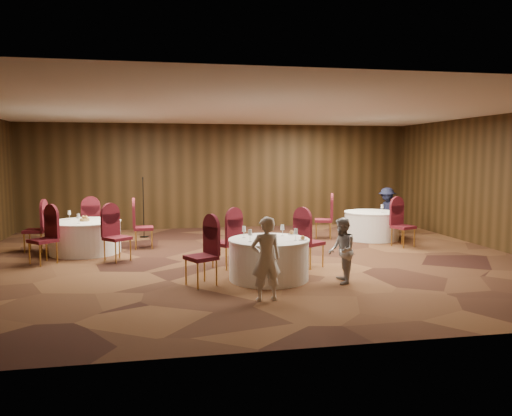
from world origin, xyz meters
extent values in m
plane|color=black|center=(0.00, 0.00, 0.00)|extent=(12.00, 12.00, 0.00)
plane|color=silver|center=(0.00, 0.00, 3.20)|extent=(12.00, 12.00, 0.00)
plane|color=black|center=(0.00, 5.00, 1.60)|extent=(12.00, 0.00, 12.00)
plane|color=black|center=(0.00, -5.00, 1.60)|extent=(12.00, 0.00, 12.00)
plane|color=black|center=(6.00, 0.00, 1.60)|extent=(0.00, 10.00, 10.00)
cylinder|color=white|center=(0.07, -1.72, 0.36)|extent=(1.43, 1.43, 0.72)
cylinder|color=white|center=(0.07, -1.72, 0.72)|extent=(1.46, 1.46, 0.03)
cylinder|color=white|center=(-3.57, 1.49, 0.36)|extent=(1.58, 1.58, 0.72)
cylinder|color=white|center=(-3.57, 1.49, 0.72)|extent=(1.62, 1.62, 0.03)
cylinder|color=white|center=(3.71, 2.07, 0.36)|extent=(1.43, 1.43, 0.72)
cylinder|color=white|center=(3.71, 2.07, 0.72)|extent=(1.46, 1.46, 0.03)
cylinder|color=silver|center=(-0.31, -1.95, 0.74)|extent=(0.06, 0.06, 0.01)
cylinder|color=silver|center=(-0.31, -1.95, 0.80)|extent=(0.01, 0.01, 0.11)
cone|color=silver|center=(-0.31, -1.95, 0.91)|extent=(0.08, 0.08, 0.10)
cylinder|color=silver|center=(0.50, -1.98, 0.74)|extent=(0.06, 0.06, 0.01)
cylinder|color=silver|center=(0.50, -1.98, 0.80)|extent=(0.01, 0.01, 0.11)
cone|color=silver|center=(0.50, -1.98, 0.91)|extent=(0.08, 0.08, 0.10)
cylinder|color=silver|center=(-0.35, -1.52, 0.74)|extent=(0.06, 0.06, 0.01)
cylinder|color=silver|center=(-0.35, -1.52, 0.80)|extent=(0.01, 0.01, 0.11)
cone|color=silver|center=(-0.35, -1.52, 0.91)|extent=(0.08, 0.08, 0.10)
cylinder|color=silver|center=(-0.04, -2.17, 0.74)|extent=(0.06, 0.06, 0.01)
cylinder|color=silver|center=(-0.04, -2.17, 0.80)|extent=(0.01, 0.01, 0.11)
cone|color=silver|center=(-0.04, -2.17, 0.91)|extent=(0.08, 0.08, 0.10)
cylinder|color=silver|center=(0.39, -1.45, 0.74)|extent=(0.06, 0.06, 0.01)
cylinder|color=silver|center=(0.39, -1.45, 0.80)|extent=(0.01, 0.01, 0.11)
cone|color=silver|center=(0.39, -1.45, 0.91)|extent=(0.08, 0.08, 0.10)
cylinder|color=white|center=(0.04, -2.25, 0.75)|extent=(0.15, 0.15, 0.01)
sphere|color=#9E6B33|center=(0.04, -2.25, 0.79)|extent=(0.08, 0.08, 0.08)
cylinder|color=white|center=(0.64, -1.97, 0.75)|extent=(0.15, 0.15, 0.01)
sphere|color=#9E6B33|center=(0.64, -1.97, 0.79)|extent=(0.08, 0.08, 0.08)
cylinder|color=white|center=(0.60, -1.33, 0.75)|extent=(0.15, 0.15, 0.01)
sphere|color=#9E6B33|center=(0.60, -1.33, 0.79)|extent=(0.08, 0.08, 0.08)
cylinder|color=silver|center=(-3.10, 1.66, 0.74)|extent=(0.06, 0.06, 0.01)
cylinder|color=silver|center=(-3.10, 1.66, 0.80)|extent=(0.01, 0.01, 0.11)
cone|color=silver|center=(-3.10, 1.66, 0.91)|extent=(0.08, 0.08, 0.10)
cylinder|color=silver|center=(-3.96, 1.81, 0.74)|extent=(0.06, 0.06, 0.01)
cylinder|color=silver|center=(-3.96, 1.81, 0.80)|extent=(0.01, 0.01, 0.11)
cone|color=silver|center=(-3.96, 1.81, 0.91)|extent=(0.08, 0.08, 0.10)
cylinder|color=silver|center=(-3.64, 1.06, 0.74)|extent=(0.06, 0.06, 0.01)
cylinder|color=silver|center=(-3.64, 1.06, 0.80)|extent=(0.01, 0.01, 0.11)
cone|color=silver|center=(-3.64, 1.06, 0.91)|extent=(0.08, 0.08, 0.10)
cylinder|color=olive|center=(-3.57, 1.49, 0.77)|extent=(0.22, 0.22, 0.06)
sphere|color=#9E6B33|center=(-3.60, 1.51, 0.83)|extent=(0.07, 0.07, 0.07)
sphere|color=#9E6B33|center=(-3.53, 1.47, 0.83)|extent=(0.07, 0.07, 0.07)
cylinder|color=silver|center=(3.89, 1.82, 0.74)|extent=(0.06, 0.06, 0.01)
cylinder|color=silver|center=(3.89, 1.82, 0.80)|extent=(0.01, 0.01, 0.11)
cone|color=silver|center=(3.89, 1.82, 0.91)|extent=(0.08, 0.08, 0.10)
cylinder|color=black|center=(-2.32, 3.50, 0.01)|extent=(0.24, 0.24, 0.02)
cylinder|color=black|center=(-2.32, 3.50, 0.84)|extent=(0.02, 0.02, 1.64)
cylinder|color=black|center=(-2.32, 3.55, 1.63)|extent=(0.04, 0.12, 0.04)
imported|color=silver|center=(-0.25, -3.02, 0.66)|extent=(0.51, 0.36, 1.31)
imported|color=#A1A1A5|center=(1.27, -2.22, 0.58)|extent=(0.56, 0.65, 1.16)
imported|color=black|center=(4.54, 2.90, 0.66)|extent=(0.79, 0.98, 1.32)
camera|label=1|loc=(-1.79, -10.39, 2.23)|focal=35.00mm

